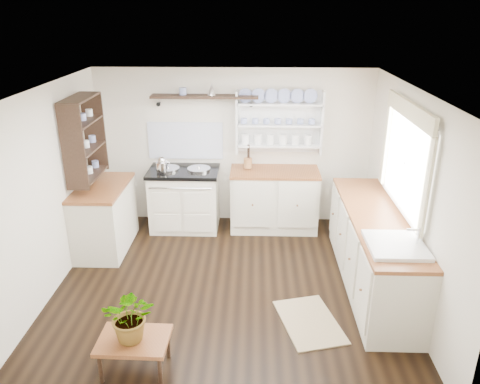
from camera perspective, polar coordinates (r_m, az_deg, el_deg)
name	(u,v)px	position (r m, az deg, el deg)	size (l,w,h in m)	color
floor	(227,285)	(5.67, -1.58, -11.31)	(4.00, 3.80, 0.01)	black
wall_back	(234,147)	(6.93, -0.76, 5.47)	(4.00, 0.02, 2.30)	silver
wall_right	(410,198)	(5.40, 19.99, -0.73)	(0.02, 3.80, 2.30)	silver
wall_left	(47,194)	(5.62, -22.50, -0.20)	(0.02, 3.80, 2.30)	silver
ceiling	(225,91)	(4.82, -1.87, 12.26)	(4.00, 3.80, 0.01)	white
window	(406,158)	(5.38, 19.57, 3.97)	(0.08, 1.55, 1.22)	white
aga_cooker	(185,198)	(6.92, -6.75, -0.78)	(1.01, 0.70, 0.93)	white
back_cabinets	(274,199)	(6.88, 4.16, -0.82)	(1.27, 0.63, 0.90)	beige
right_cabinets	(373,249)	(5.69, 15.91, -6.75)	(0.62, 2.43, 0.90)	beige
belfast_sink	(394,256)	(4.90, 18.30, -7.41)	(0.55, 0.60, 0.45)	white
left_cabinets	(105,217)	(6.55, -16.19, -2.89)	(0.62, 1.13, 0.90)	beige
plate_rack	(279,121)	(6.79, 4.76, 8.59)	(1.20, 0.22, 0.90)	white
high_shelf	(205,97)	(6.67, -4.34, 11.45)	(1.50, 0.29, 0.16)	black
left_shelving	(84,138)	(6.24, -18.46, 6.29)	(0.28, 0.80, 1.05)	black
kettle	(162,164)	(6.66, -9.50, 3.40)	(0.17, 0.17, 0.20)	silver
utensil_crock	(248,163)	(6.76, 0.96, 3.55)	(0.12, 0.12, 0.14)	#9F683A
center_table	(134,343)	(4.49, -12.81, -17.47)	(0.64, 0.46, 0.34)	brown
potted_plant	(131,315)	(4.31, -13.14, -14.43)	(0.45, 0.39, 0.50)	#3F7233
floor_rug	(309,322)	(5.15, 8.45, -15.37)	(0.55, 0.85, 0.02)	#82654C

